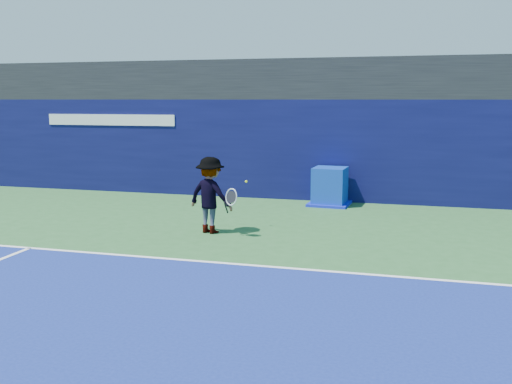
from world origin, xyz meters
TOP-DOWN VIEW (x-y plane):
  - ground at (0.00, 0.00)m, footprint 80.00×80.00m
  - baseline at (0.00, 3.00)m, footprint 24.00×0.10m
  - stadium_band at (0.00, 11.50)m, footprint 36.00×3.00m
  - back_wall_assembly at (-0.00, 10.50)m, footprint 36.00×1.03m
  - equipment_cart at (0.23, 9.46)m, footprint 1.21×1.21m
  - tennis_player at (-1.90, 5.30)m, footprint 1.38×0.94m
  - tennis_ball at (-1.27, 6.02)m, footprint 0.06×0.06m

SIDE VIEW (x-z plane):
  - ground at x=0.00m, z-range 0.00..0.00m
  - baseline at x=0.00m, z-range 0.01..0.01m
  - equipment_cart at x=0.23m, z-range -0.05..1.04m
  - tennis_player at x=-1.90m, z-range 0.00..1.73m
  - tennis_ball at x=-1.27m, z-range 1.07..1.13m
  - back_wall_assembly at x=0.00m, z-range 0.00..3.00m
  - stadium_band at x=0.00m, z-range 3.00..4.20m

